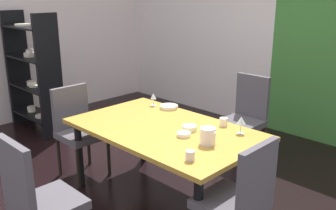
% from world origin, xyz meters
% --- Properties ---
extents(ground_plane, '(5.97, 5.24, 0.02)m').
position_xyz_m(ground_plane, '(0.00, 0.00, -0.01)').
color(ground_plane, black).
extents(back_panel_interior, '(2.99, 0.10, 2.58)m').
position_xyz_m(back_panel_interior, '(-1.49, 2.57, 1.29)').
color(back_panel_interior, silver).
rests_on(back_panel_interior, ground_plane).
extents(left_interior_panel, '(0.10, 5.24, 2.58)m').
position_xyz_m(left_interior_panel, '(-2.93, 0.00, 1.29)').
color(left_interior_panel, silver).
rests_on(left_interior_panel, ground_plane).
extents(dining_table, '(1.77, 1.07, 0.73)m').
position_xyz_m(dining_table, '(0.32, 0.09, 0.65)').
color(dining_table, '#BF8D34').
rests_on(dining_table, ground_plane).
extents(chair_head_near, '(0.44, 0.44, 1.01)m').
position_xyz_m(chair_head_near, '(0.36, -1.20, 0.56)').
color(chair_head_near, '#4E4A51').
rests_on(chair_head_near, ground_plane).
extents(chair_right_near, '(0.44, 0.44, 0.98)m').
position_xyz_m(chair_right_near, '(1.36, -0.19, 0.55)').
color(chair_right_near, '#4E4A51').
rests_on(chair_right_near, ground_plane).
extents(chair_left_near, '(0.44, 0.44, 0.97)m').
position_xyz_m(chair_left_near, '(-0.71, -0.19, 0.55)').
color(chair_left_near, '#4E4A51').
rests_on(chair_left_near, ground_plane).
extents(chair_head_far, '(0.44, 0.45, 1.01)m').
position_xyz_m(chair_head_far, '(0.37, 1.38, 0.56)').
color(chair_head_far, '#4E4A51').
rests_on(chair_head_far, ground_plane).
extents(display_shelf, '(0.99, 0.34, 1.67)m').
position_xyz_m(display_shelf, '(-2.34, 0.14, 0.83)').
color(display_shelf, black).
rests_on(display_shelf, ground_plane).
extents(wine_glass_west, '(0.06, 0.06, 0.14)m').
position_xyz_m(wine_glass_west, '(-0.24, 0.49, 0.83)').
color(wine_glass_west, silver).
rests_on(wine_glass_west, dining_table).
extents(wine_glass_left, '(0.08, 0.08, 0.16)m').
position_xyz_m(wine_glass_left, '(0.91, 0.46, 0.85)').
color(wine_glass_left, silver).
rests_on(wine_glass_left, dining_table).
extents(serving_bowl_near_shelf, '(0.12, 0.12, 0.04)m').
position_xyz_m(serving_bowl_near_shelf, '(0.60, 0.05, 0.75)').
color(serving_bowl_near_shelf, white).
rests_on(serving_bowl_near_shelf, dining_table).
extents(serving_bowl_right, '(0.19, 0.19, 0.04)m').
position_xyz_m(serving_bowl_right, '(-0.05, 0.53, 0.75)').
color(serving_bowl_right, beige).
rests_on(serving_bowl_right, dining_table).
extents(serving_bowl_corner, '(0.13, 0.13, 0.05)m').
position_xyz_m(serving_bowl_corner, '(0.54, 0.19, 0.75)').
color(serving_bowl_corner, '#E8ECC7').
rests_on(serving_bowl_corner, dining_table).
extents(cup_south, '(0.07, 0.07, 0.08)m').
position_xyz_m(cup_south, '(0.95, -0.27, 0.77)').
color(cup_south, silver).
rests_on(cup_south, dining_table).
extents(cup_near_window, '(0.07, 0.07, 0.08)m').
position_xyz_m(cup_near_window, '(0.69, 0.51, 0.77)').
color(cup_near_window, white).
rests_on(cup_near_window, dining_table).
extents(pitcher_front, '(0.15, 0.13, 0.14)m').
position_xyz_m(pitcher_front, '(0.85, 0.06, 0.80)').
color(pitcher_front, white).
rests_on(pitcher_front, dining_table).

